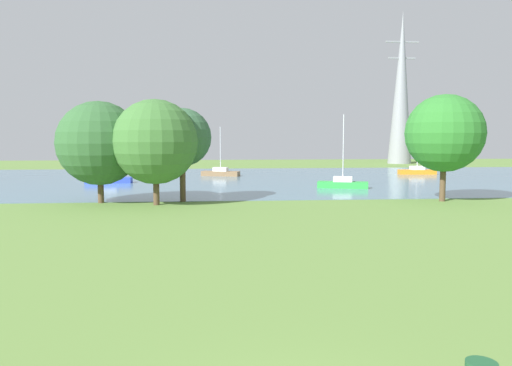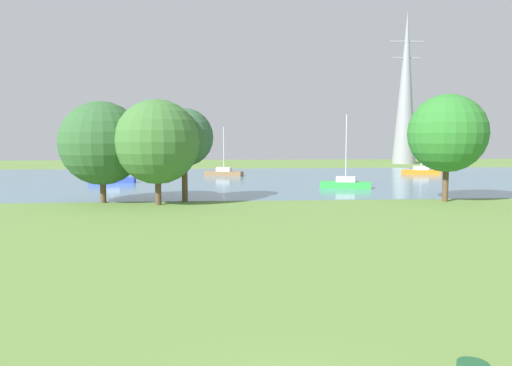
# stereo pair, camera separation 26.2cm
# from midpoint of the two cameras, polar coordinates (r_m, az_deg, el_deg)

# --- Properties ---
(ground_plane) EXTENTS (160.00, 160.00, 0.00)m
(ground_plane) POSITION_cam_midpoint_polar(r_m,az_deg,el_deg) (29.25, -2.31, -4.16)
(ground_plane) COLOR olive
(water_surface) EXTENTS (140.00, 40.00, 0.02)m
(water_surface) POSITION_cam_midpoint_polar(r_m,az_deg,el_deg) (57.04, -3.63, 0.46)
(water_surface) COLOR slate
(water_surface) RESTS_ON ground
(sailboat_brown) EXTENTS (5.03, 2.90, 6.25)m
(sailboat_brown) POSITION_cam_midpoint_polar(r_m,az_deg,el_deg) (61.87, -4.32, 1.24)
(sailboat_brown) COLOR brown
(sailboat_brown) RESTS_ON water_surface
(sailboat_green) EXTENTS (5.03, 2.87, 7.05)m
(sailboat_green) POSITION_cam_midpoint_polar(r_m,az_deg,el_deg) (47.47, 10.02, -0.04)
(sailboat_green) COLOR green
(sailboat_green) RESTS_ON water_surface
(sailboat_orange) EXTENTS (4.91, 1.91, 7.87)m
(sailboat_orange) POSITION_cam_midpoint_polar(r_m,az_deg,el_deg) (68.09, 18.33, 1.37)
(sailboat_orange) COLOR orange
(sailboat_orange) RESTS_ON water_surface
(sailboat_blue) EXTENTS (4.80, 1.51, 7.53)m
(sailboat_blue) POSITION_cam_midpoint_polar(r_m,az_deg,el_deg) (54.42, -17.07, 0.49)
(sailboat_blue) COLOR blue
(sailboat_blue) RESTS_ON water_surface
(tree_east_far) EXTENTS (6.20, 6.20, 7.54)m
(tree_east_far) POSITION_cam_midpoint_polar(r_m,az_deg,el_deg) (37.67, -18.15, 4.46)
(tree_east_far) COLOR brown
(tree_east_far) RESTS_ON ground
(tree_east_near) EXTENTS (6.08, 6.08, 7.59)m
(tree_east_near) POSITION_cam_midpoint_polar(r_m,az_deg,el_deg) (35.45, -11.98, 4.75)
(tree_east_near) COLOR brown
(tree_east_near) RESTS_ON ground
(tree_west_far) EXTENTS (4.41, 4.41, 7.08)m
(tree_west_far) POSITION_cam_midpoint_polar(r_m,az_deg,el_deg) (37.02, -8.90, 5.31)
(tree_west_far) COLOR brown
(tree_west_far) RESTS_ON ground
(tree_mid_shore) EXTENTS (5.87, 5.87, 8.12)m
(tree_mid_shore) POSITION_cam_midpoint_polar(r_m,az_deg,el_deg) (39.39, 21.14, 5.48)
(tree_mid_shore) COLOR brown
(tree_mid_shore) RESTS_ON ground
(electricity_pylon) EXTENTS (6.40, 4.40, 28.54)m
(electricity_pylon) POSITION_cam_midpoint_polar(r_m,az_deg,el_deg) (97.09, 16.65, 10.67)
(electricity_pylon) COLOR gray
(electricity_pylon) RESTS_ON ground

